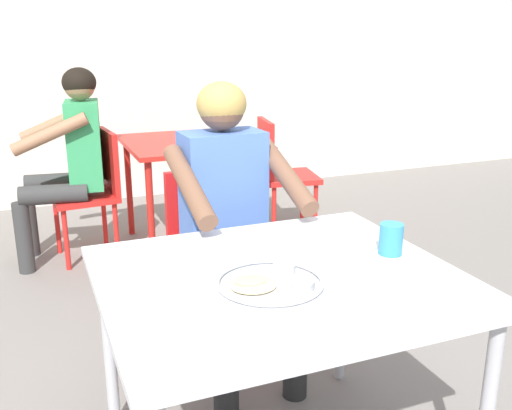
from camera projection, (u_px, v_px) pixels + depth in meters
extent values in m
cube|color=silver|center=(279.00, 279.00, 1.78)|extent=(1.08, 0.95, 0.03)
cylinder|color=#B2B2B7|center=(109.00, 349.00, 2.08)|extent=(0.04, 0.04, 0.70)
cylinder|color=#B2B2B7|center=(342.00, 304.00, 2.42)|extent=(0.04, 0.04, 0.70)
cylinder|color=#B7BABF|center=(271.00, 285.00, 1.69)|extent=(0.32, 0.32, 0.01)
torus|color=#B7BABF|center=(271.00, 281.00, 1.69)|extent=(0.32, 0.32, 0.01)
cylinder|color=#B2B5BA|center=(303.00, 285.00, 1.66)|extent=(0.07, 0.07, 0.03)
cylinder|color=#C65119|center=(303.00, 283.00, 1.66)|extent=(0.06, 0.06, 0.01)
cylinder|color=#B2B5BA|center=(284.00, 268.00, 1.77)|extent=(0.07, 0.07, 0.03)
cylinder|color=#B77F23|center=(284.00, 267.00, 1.77)|extent=(0.06, 0.06, 0.01)
ellipsoid|color=#E5C689|center=(253.00, 285.00, 1.67)|extent=(0.14, 0.13, 0.01)
ellipsoid|color=#E0C47F|center=(251.00, 280.00, 1.69)|extent=(0.10, 0.08, 0.01)
cylinder|color=#338CBF|center=(391.00, 239.00, 1.92)|extent=(0.08, 0.08, 0.11)
cylinder|color=#593319|center=(392.00, 230.00, 1.91)|extent=(0.07, 0.07, 0.02)
cube|color=red|center=(221.00, 263.00, 2.60)|extent=(0.41, 0.43, 0.04)
cube|color=red|center=(205.00, 208.00, 2.71)|extent=(0.38, 0.05, 0.37)
cylinder|color=red|center=(268.00, 318.00, 2.58)|extent=(0.03, 0.03, 0.43)
cylinder|color=red|center=(201.00, 333.00, 2.46)|extent=(0.03, 0.03, 0.43)
cylinder|color=red|center=(239.00, 289.00, 2.88)|extent=(0.03, 0.03, 0.43)
cylinder|color=red|center=(178.00, 301.00, 2.75)|extent=(0.03, 0.03, 0.43)
cylinder|color=#242424|center=(296.00, 345.00, 2.33)|extent=(0.10, 0.10, 0.46)
cylinder|color=#242424|center=(275.00, 265.00, 2.42)|extent=(0.13, 0.40, 0.12)
cylinder|color=#242424|center=(226.00, 362.00, 2.21)|extent=(0.10, 0.10, 0.46)
cylinder|color=#242424|center=(207.00, 277.00, 2.31)|extent=(0.13, 0.40, 0.12)
cube|color=#4C72C6|center=(223.00, 195.00, 2.46)|extent=(0.35, 0.21, 0.54)
cylinder|color=brown|center=(285.00, 175.00, 2.35)|extent=(0.09, 0.46, 0.25)
cylinder|color=brown|center=(189.00, 185.00, 2.19)|extent=(0.09, 0.46, 0.25)
sphere|color=brown|center=(222.00, 107.00, 2.35)|extent=(0.19, 0.19, 0.19)
ellipsoid|color=tan|center=(222.00, 104.00, 2.35)|extent=(0.21, 0.20, 0.18)
cube|color=red|center=(192.00, 143.00, 3.90)|extent=(0.88, 0.87, 0.03)
cylinder|color=#AD1E18|center=(151.00, 217.00, 3.54)|extent=(0.04, 0.04, 0.71)
cylinder|color=#AD1E18|center=(265.00, 204.00, 3.81)|extent=(0.04, 0.04, 0.71)
cylinder|color=#AD1E18|center=(129.00, 188.00, 4.20)|extent=(0.04, 0.04, 0.71)
cylinder|color=#AD1E18|center=(228.00, 178.00, 4.47)|extent=(0.04, 0.04, 0.71)
cube|color=red|center=(83.00, 197.00, 3.74)|extent=(0.43, 0.44, 0.04)
cube|color=red|center=(109.00, 161.00, 3.76)|extent=(0.07, 0.39, 0.40)
cylinder|color=red|center=(66.00, 240.00, 3.60)|extent=(0.03, 0.03, 0.40)
cylinder|color=red|center=(57.00, 225.00, 3.87)|extent=(0.03, 0.03, 0.40)
cylinder|color=red|center=(116.00, 232.00, 3.74)|extent=(0.03, 0.03, 0.40)
cylinder|color=red|center=(104.00, 218.00, 4.01)|extent=(0.03, 0.03, 0.40)
cube|color=red|center=(289.00, 177.00, 4.19)|extent=(0.45, 0.47, 0.04)
cube|color=red|center=(266.00, 148.00, 4.09)|extent=(0.10, 0.39, 0.40)
cylinder|color=red|center=(302.00, 199.00, 4.44)|extent=(0.03, 0.03, 0.41)
cylinder|color=red|center=(315.00, 212.00, 4.13)|extent=(0.03, 0.03, 0.41)
cylinder|color=red|center=(264.00, 201.00, 4.38)|extent=(0.03, 0.03, 0.41)
cylinder|color=red|center=(274.00, 215.00, 4.07)|extent=(0.03, 0.03, 0.41)
cylinder|color=#343434|center=(24.00, 238.00, 3.56)|extent=(0.10, 0.10, 0.45)
cylinder|color=#343434|center=(54.00, 194.00, 3.53)|extent=(0.41, 0.17, 0.12)
cylinder|color=#343434|center=(29.00, 223.00, 3.83)|extent=(0.10, 0.10, 0.45)
cylinder|color=#343434|center=(57.00, 182.00, 3.80)|extent=(0.41, 0.17, 0.12)
cube|color=#339959|center=(84.00, 144.00, 3.64)|extent=(0.24, 0.36, 0.54)
cylinder|color=#996B4C|center=(50.00, 134.00, 3.37)|extent=(0.46, 0.13, 0.25)
cylinder|color=#996B4C|center=(55.00, 124.00, 3.75)|extent=(0.46, 0.13, 0.25)
sphere|color=#996B4C|center=(79.00, 85.00, 3.53)|extent=(0.19, 0.19, 0.19)
ellipsoid|color=black|center=(79.00, 82.00, 3.52)|extent=(0.21, 0.20, 0.18)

